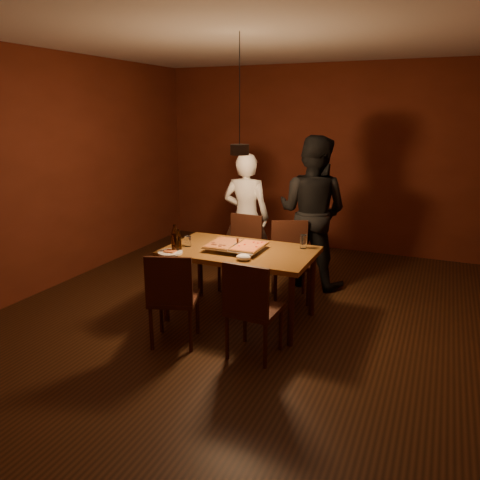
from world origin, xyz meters
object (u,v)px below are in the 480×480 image
at_px(chair_far_left, 243,245).
at_px(beer_bottle_b, 178,240).
at_px(dining_table, 240,256).
at_px(chair_near_right, 251,302).
at_px(diner_dark, 312,212).
at_px(pendant_lamp, 240,149).
at_px(beer_bottle_a, 175,238).
at_px(pizza_tray, 236,248).
at_px(plate_slice, 170,252).
at_px(diner_white, 246,217).
at_px(chair_far_right, 290,253).
at_px(chair_near_left, 172,291).

relative_size(chair_far_left, beer_bottle_b, 2.15).
distance_m(dining_table, chair_near_right, 0.86).
xyz_separation_m(beer_bottle_b, diner_dark, (0.93, 1.59, 0.06)).
relative_size(diner_dark, pendant_lamp, 1.67).
bearing_deg(pendant_lamp, beer_bottle_b, -152.03).
bearing_deg(beer_bottle_a, pizza_tray, 29.46).
distance_m(chair_near_right, plate_slice, 1.08).
relative_size(beer_bottle_a, diner_white, 0.17).
bearing_deg(beer_bottle_a, chair_far_right, 51.70).
bearing_deg(plate_slice, pendant_lamp, 34.07).
xyz_separation_m(chair_far_left, pendant_lamp, (0.34, -0.85, 1.22)).
xyz_separation_m(chair_far_right, beer_bottle_b, (-0.84, -1.05, 0.33)).
bearing_deg(beer_bottle_b, chair_near_right, -24.58).
relative_size(dining_table, beer_bottle_b, 6.66).
relative_size(chair_far_left, chair_near_right, 1.00).
xyz_separation_m(chair_far_left, chair_near_left, (0.02, -1.65, 0.00)).
distance_m(chair_near_right, beer_bottle_a, 1.12).
bearing_deg(diner_white, dining_table, 103.48).
relative_size(chair_near_right, pizza_tray, 0.88).
bearing_deg(dining_table, chair_far_right, 68.68).
bearing_deg(diner_dark, dining_table, 82.09).
bearing_deg(diner_dark, chair_far_left, 40.75).
height_order(chair_far_right, chair_near_right, same).
height_order(chair_far_left, chair_near_right, same).
height_order(chair_far_left, pendant_lamp, pendant_lamp).
xyz_separation_m(chair_far_left, diner_white, (-0.09, 0.33, 0.27)).
distance_m(dining_table, pendant_lamp, 1.08).
height_order(chair_near_left, pizza_tray, chair_near_left).
distance_m(chair_far_left, pizza_tray, 0.95).
xyz_separation_m(chair_far_left, beer_bottle_a, (-0.23, -1.17, 0.35)).
xyz_separation_m(chair_far_left, chair_far_right, (0.63, -0.09, 0.00)).
distance_m(chair_near_left, beer_bottle_b, 0.64).
relative_size(chair_far_right, diner_white, 0.34).
height_order(chair_near_right, beer_bottle_b, beer_bottle_b).
bearing_deg(chair_far_left, chair_near_left, 94.12).
relative_size(chair_far_right, diner_dark, 0.30).
distance_m(chair_far_right, diner_white, 0.88).
height_order(dining_table, chair_far_right, chair_far_right).
height_order(chair_near_right, pizza_tray, chair_near_right).
distance_m(beer_bottle_b, pendant_lamp, 1.09).
height_order(chair_near_left, beer_bottle_b, beer_bottle_b).
relative_size(dining_table, diner_dark, 0.82).
distance_m(beer_bottle_a, beer_bottle_b, 0.05).
distance_m(diner_white, diner_dark, 0.84).
xyz_separation_m(dining_table, diner_dark, (0.39, 1.29, 0.24)).
bearing_deg(beer_bottle_b, diner_white, 85.51).
bearing_deg(plate_slice, dining_table, 34.65).
height_order(chair_far_left, beer_bottle_a, beer_bottle_a).
relative_size(beer_bottle_b, diner_dark, 0.12).
distance_m(chair_near_left, chair_near_right, 0.74).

